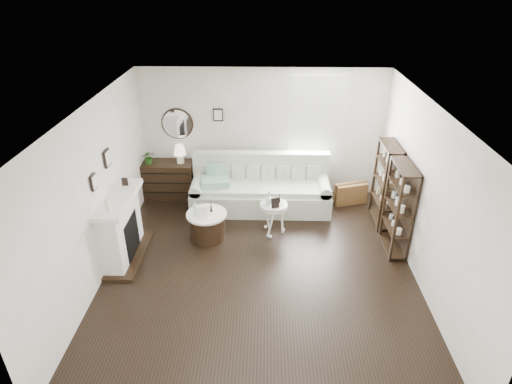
{
  "coord_description": "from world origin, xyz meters",
  "views": [
    {
      "loc": [
        0.08,
        -5.64,
        4.45
      ],
      "look_at": [
        -0.08,
        0.8,
        1.01
      ],
      "focal_mm": 30.0,
      "sensor_mm": 36.0,
      "label": 1
    }
  ],
  "objects_px": {
    "sofa": "(261,191)",
    "dresser": "(166,180)",
    "drum_table": "(207,225)",
    "pedestal_table": "(274,206)"
  },
  "relations": [
    {
      "from": "sofa",
      "to": "dresser",
      "type": "xyz_separation_m",
      "value": [
        -2.02,
        0.38,
        0.04
      ]
    },
    {
      "from": "sofa",
      "to": "pedestal_table",
      "type": "xyz_separation_m",
      "value": [
        0.25,
        -1.0,
        0.21
      ]
    },
    {
      "from": "sofa",
      "to": "dresser",
      "type": "relative_size",
      "value": 2.35
    },
    {
      "from": "dresser",
      "to": "drum_table",
      "type": "bearing_deg",
      "value": -55.58
    },
    {
      "from": "sofa",
      "to": "dresser",
      "type": "height_order",
      "value": "sofa"
    },
    {
      "from": "dresser",
      "to": "drum_table",
      "type": "height_order",
      "value": "dresser"
    },
    {
      "from": "dresser",
      "to": "pedestal_table",
      "type": "height_order",
      "value": "dresser"
    },
    {
      "from": "pedestal_table",
      "to": "sofa",
      "type": "bearing_deg",
      "value": 104.17
    },
    {
      "from": "sofa",
      "to": "dresser",
      "type": "distance_m",
      "value": 2.06
    },
    {
      "from": "sofa",
      "to": "drum_table",
      "type": "xyz_separation_m",
      "value": [
        -0.95,
        -1.17,
        -0.1
      ]
    }
  ]
}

